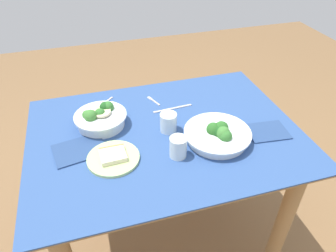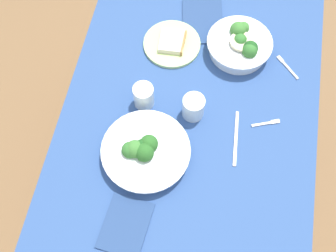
{
  "view_description": "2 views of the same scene",
  "coord_description": "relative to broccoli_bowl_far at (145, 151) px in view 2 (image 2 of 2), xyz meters",
  "views": [
    {
      "loc": [
        0.28,
        1.0,
        1.6
      ],
      "look_at": [
        -0.01,
        -0.0,
        0.8
      ],
      "focal_mm": 33.08,
      "sensor_mm": 36.0,
      "label": 1
    },
    {
      "loc": [
        -0.69,
        -0.05,
        2.06
      ],
      "look_at": [
        -0.09,
        0.06,
        0.8
      ],
      "focal_mm": 47.31,
      "sensor_mm": 36.0,
      "label": 2
    }
  ],
  "objects": [
    {
      "name": "dining_table",
      "position": [
        0.19,
        -0.11,
        -0.18
      ],
      "size": [
        1.14,
        0.83,
        0.77
      ],
      "color": "#2D4C84",
      "rests_on": "ground_plane"
    },
    {
      "name": "water_glass_center",
      "position": [
        0.18,
        0.04,
        0.01
      ],
      "size": [
        0.07,
        0.07,
        0.09
      ],
      "primitive_type": "cylinder",
      "color": "silver",
      "rests_on": "dining_table"
    },
    {
      "name": "broccoli_bowl_near",
      "position": [
        0.45,
        -0.24,
        0.01
      ],
      "size": [
        0.23,
        0.23,
        0.09
      ],
      "color": "white",
      "rests_on": "dining_table"
    },
    {
      "name": "ground_plane",
      "position": [
        0.19,
        -0.11,
        -0.8
      ],
      "size": [
        6.0,
        6.0,
        0.0
      ],
      "primitive_type": "plane",
      "color": "brown"
    },
    {
      "name": "fork_by_near_bowl",
      "position": [
        0.18,
        -0.37,
        -0.03
      ],
      "size": [
        0.04,
        0.09,
        0.0
      ],
      "rotation": [
        0.0,
        0.0,
        5.08
      ],
      "color": "#B7B7BC",
      "rests_on": "dining_table"
    },
    {
      "name": "broccoli_bowl_far",
      "position": [
        0.0,
        0.0,
        0.0
      ],
      "size": [
        0.28,
        0.28,
        0.09
      ],
      "color": "white",
      "rests_on": "dining_table"
    },
    {
      "name": "napkin_folded_upper",
      "position": [
        0.55,
        -0.1,
        -0.03
      ],
      "size": [
        0.22,
        0.18,
        0.01
      ],
      "primitive_type": "cube",
      "rotation": [
        0.0,
        0.0,
        0.18
      ],
      "color": "navy",
      "rests_on": "dining_table"
    },
    {
      "name": "napkin_folded_lower",
      "position": [
        -0.23,
        0.01,
        -0.03
      ],
      "size": [
        0.18,
        0.15,
        0.01
      ],
      "primitive_type": "cube",
      "rotation": [
        0.0,
        0.0,
        -0.1
      ],
      "color": "navy",
      "rests_on": "dining_table"
    },
    {
      "name": "bread_side_plate",
      "position": [
        0.43,
        -0.01,
        -0.02
      ],
      "size": [
        0.2,
        0.2,
        0.03
      ],
      "color": "#B7D684",
      "rests_on": "dining_table"
    },
    {
      "name": "water_glass_side",
      "position": [
        0.17,
        -0.12,
        0.01
      ],
      "size": [
        0.07,
        0.07,
        0.08
      ],
      "primitive_type": "cylinder",
      "color": "silver",
      "rests_on": "dining_table"
    },
    {
      "name": "table_knife_left",
      "position": [
        0.11,
        -0.27,
        -0.03
      ],
      "size": [
        0.19,
        0.02,
        0.0
      ],
      "primitive_type": "cube",
      "rotation": [
        0.0,
        0.0,
        3.21
      ],
      "color": "#B7B7BC",
      "rests_on": "dining_table"
    },
    {
      "name": "fork_by_far_bowl",
      "position": [
        0.41,
        -0.41,
        -0.03
      ],
      "size": [
        0.09,
        0.08,
        0.0
      ],
      "rotation": [
        0.0,
        0.0,
        0.75
      ],
      "color": "#B7B7BC",
      "rests_on": "dining_table"
    }
  ]
}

